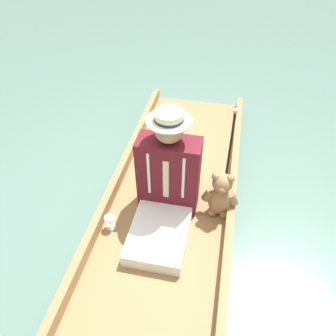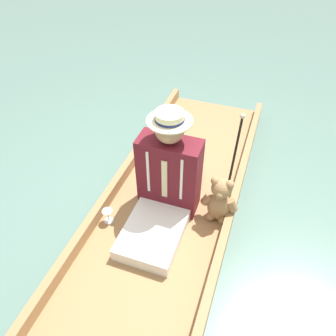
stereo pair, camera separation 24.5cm
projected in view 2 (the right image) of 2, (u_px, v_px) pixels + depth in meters
ground_plane at (171, 211)px, 2.85m from camera, size 16.00×16.00×0.00m
punt_boat at (171, 205)px, 2.80m from camera, size 1.06×3.35×0.23m
seat_cushion at (177, 173)px, 2.92m from camera, size 0.37×0.26×0.17m
seated_person at (165, 183)px, 2.48m from camera, size 0.47×0.82×0.90m
teddy_bear at (220, 201)px, 2.51m from camera, size 0.30×0.17×0.43m
wine_glass at (108, 214)px, 2.56m from camera, size 0.08×0.08×0.12m
walking_cane at (235, 153)px, 2.58m from camera, size 0.04×0.31×0.73m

